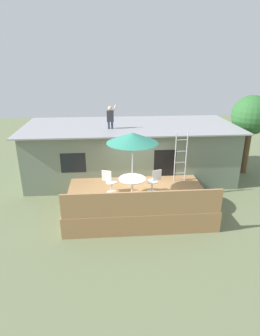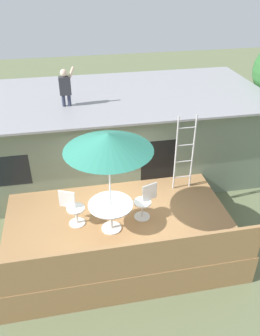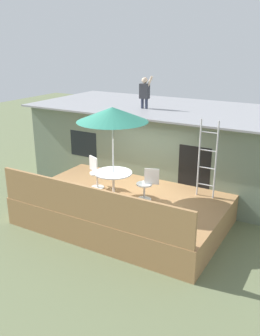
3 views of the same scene
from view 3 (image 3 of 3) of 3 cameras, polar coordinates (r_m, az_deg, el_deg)
The scene contains 10 objects.
ground_plane at distance 10.81m, azimuth -0.63°, elevation -8.12°, with size 40.00×40.00×0.00m, color #66704C.
house at distance 13.32m, azimuth 7.27°, elevation 3.45°, with size 10.50×4.50×2.74m.
deck at distance 10.63m, azimuth -0.64°, elevation -6.21°, with size 5.59×3.69×0.80m, color #A87A4C.
deck_railing at distance 8.92m, azimuth -6.57°, elevation -5.54°, with size 5.49×0.08×0.90m, color #A87A4C.
patio_table at distance 10.13m, azimuth -2.60°, elevation -1.51°, with size 1.04×1.04×0.74m.
patio_umbrella at distance 9.64m, azimuth -2.76°, elevation 8.32°, with size 1.90×1.90×2.54m.
step_ladder at distance 10.22m, azimuth 11.94°, elevation 1.34°, with size 0.52×0.04×2.20m.
person_figure at distance 12.72m, azimuth 2.31°, elevation 11.93°, with size 0.47×0.20×1.11m.
patio_chair_left at distance 10.92m, azimuth -5.34°, elevation -0.71°, with size 0.59×0.44×0.92m.
patio_chair_right at distance 10.01m, azimuth 2.65°, elevation -2.57°, with size 0.60×0.44×0.92m.
Camera 3 is at (4.90, -8.25, 4.98)m, focal length 39.19 mm.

